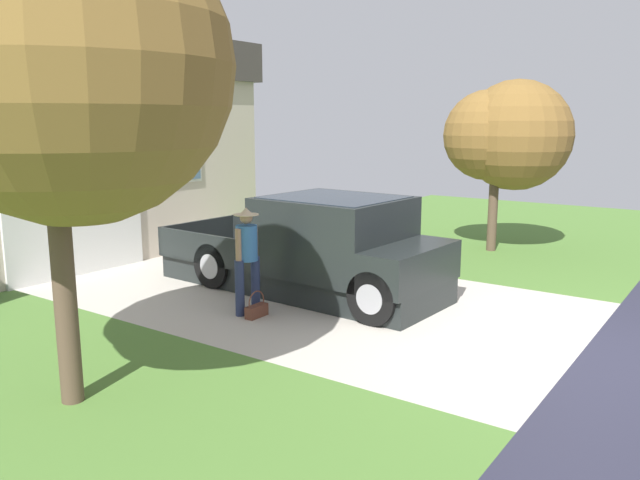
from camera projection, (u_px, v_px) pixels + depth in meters
name	position (u px, v px, depth m)	size (l,w,h in m)	color
pickup_truck	(323.00, 250.00, 10.58)	(2.17, 5.27, 1.68)	black
person_with_hat	(247.00, 253.00, 9.49)	(0.51, 0.38, 1.63)	navy
handbag	(257.00, 309.00, 9.43)	(0.39, 0.14, 0.41)	brown
front_yard_tree	(506.00, 135.00, 13.92)	(2.48, 2.76, 3.81)	brown
neighbor_tree	(61.00, 70.00, 6.10)	(3.08, 3.50, 4.98)	brown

